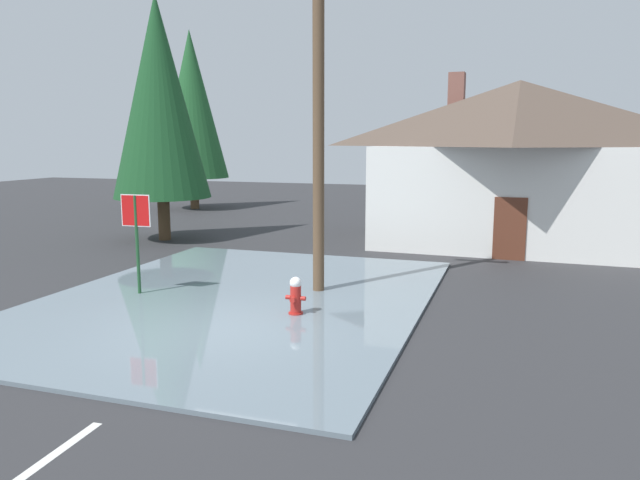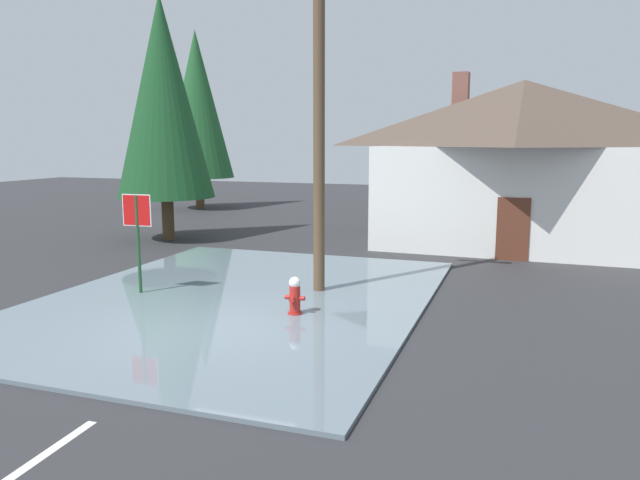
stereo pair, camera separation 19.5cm
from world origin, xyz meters
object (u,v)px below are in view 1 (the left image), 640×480
utility_pole (318,99)px  house (516,160)px  fire_hydrant (296,297)px  pine_tree_mid_left (191,105)px  stop_sign_near (136,224)px  pine_tree_tall_left (159,98)px

utility_pole → house: (4.50, 9.17, -1.68)m
fire_hydrant → pine_tree_mid_left: bearing=125.4°
stop_sign_near → house: 13.87m
house → utility_pole: bearing=-116.2°
stop_sign_near → pine_tree_tall_left: bearing=118.6°
stop_sign_near → house: size_ratio=0.24×
stop_sign_near → fire_hydrant: (4.24, -0.46, -1.35)m
stop_sign_near → utility_pole: 5.28m
stop_sign_near → pine_tree_tall_left: (-4.11, 7.56, 3.53)m
utility_pole → pine_tree_mid_left: 20.05m
house → pine_tree_tall_left: (-12.68, -3.27, 2.27)m
pine_tree_tall_left → pine_tree_mid_left: size_ratio=0.94×
fire_hydrant → stop_sign_near: bearing=173.8°
stop_sign_near → house: (8.56, 10.83, 1.26)m
fire_hydrant → house: bearing=69.1°
pine_tree_tall_left → pine_tree_mid_left: (-4.29, 9.76, 0.34)m
fire_hydrant → utility_pole: size_ratio=0.10×
fire_hydrant → pine_tree_mid_left: size_ratio=0.09×
house → pine_tree_mid_left: size_ratio=1.08×
stop_sign_near → house: house is taller
pine_tree_tall_left → stop_sign_near: bearing=-61.4°
house → pine_tree_tall_left: pine_tree_tall_left is taller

